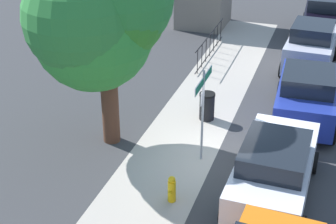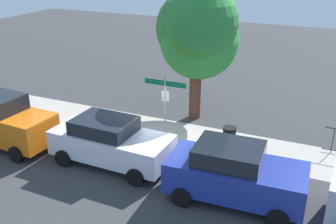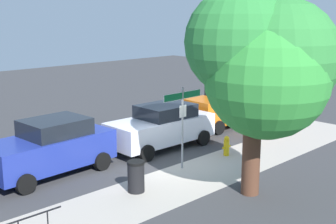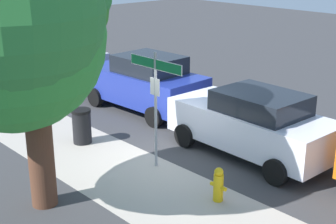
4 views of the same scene
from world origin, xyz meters
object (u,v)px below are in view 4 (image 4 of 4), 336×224
Objects in this scene: car_white at (253,123)px; car_silver at (63,59)px; shade_tree at (20,13)px; street_sign at (155,85)px; car_black at (12,42)px; car_blue at (145,82)px; trash_bin at (82,126)px; fire_hydrant at (218,184)px.

car_silver reaches higher than car_white.
street_sign is at bearing -92.83° from shade_tree.
street_sign is 13.53m from car_black.
car_white is (-1.35, -5.51, -3.17)m from shade_tree.
shade_tree is 7.53m from car_blue.
car_blue is (3.45, -5.91, -3.12)m from shade_tree.
car_blue is 9.60m from car_black.
car_silver reaches higher than trash_bin.
trash_bin is at bearing 161.81° from car_black.
street_sign is 2.87m from car_white.
fire_hydrant is at bearing 167.89° from car_black.
car_black is (14.41, -0.37, 0.09)m from car_white.
fire_hydrant is at bearing 168.56° from car_silver.
shade_tree reaches higher than car_black.
car_white is at bearing -178.37° from car_silver.
car_silver is (9.61, -0.18, 0.11)m from car_white.
trash_bin is (-1.05, 3.21, -0.46)m from car_blue.
trash_bin is (3.76, 2.81, -0.41)m from car_white.
shade_tree is 6.29× the size of trash_bin.
shade_tree is 14.65m from car_black.
street_sign is 0.66× the size of car_blue.
car_black reaches higher than car_white.
car_white is 1.04× the size of car_blue.
fire_hydrant is (-1.06, 2.51, -0.52)m from car_white.
car_white reaches higher than fire_hydrant.
car_black is 15.75m from fire_hydrant.
car_silver is (4.80, 0.22, 0.06)m from car_blue.
shade_tree is 5.33m from fire_hydrant.
street_sign reaches higher than trash_bin.
car_white is 9.61m from car_silver.
car_white is at bearing -67.02° from fire_hydrant.
car_silver is 11.02m from fire_hydrant.
street_sign is 0.70× the size of car_black.
car_black is at bearing -24.25° from shade_tree.
trash_bin is (2.41, -2.70, -3.58)m from shade_tree.
car_silver is at bearing 0.27° from car_blue.
car_silver is 5.37× the size of fire_hydrant.
trash_bin is (2.57, 0.50, -1.61)m from street_sign.
street_sign is at bearing -169.00° from trash_bin.
car_blue is at bearing -71.98° from trash_bin.
car_silver is at bearing -14.15° from fire_hydrant.
car_silver reaches higher than fire_hydrant.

